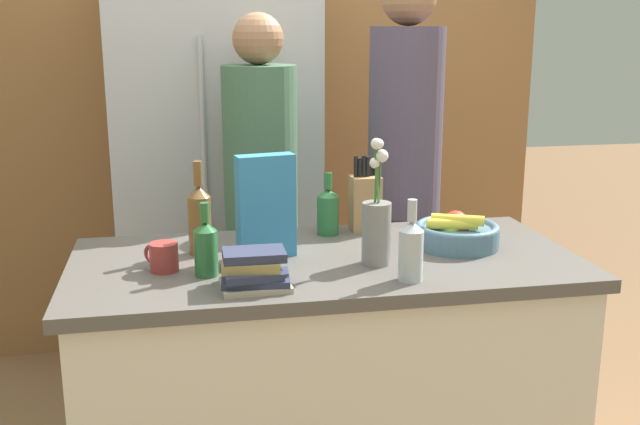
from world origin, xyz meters
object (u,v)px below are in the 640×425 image
cereal_box (266,206)px  coffee_mug (163,257)px  knife_block (365,202)px  book_stack (253,270)px  person_at_sink (261,199)px  bottle_vinegar (328,210)px  bottle_water (200,218)px  flower_vase (377,225)px  refrigerator (217,173)px  fruit_bowl (456,232)px  bottle_wine (206,247)px  person_in_blue (404,171)px  bottle_oil (411,249)px

cereal_box → coffee_mug: 0.34m
knife_block → book_stack: (-0.44, -0.51, -0.05)m
person_at_sink → bottle_vinegar: bearing=-91.5°
bottle_water → flower_vase: bearing=-22.0°
refrigerator → person_at_sink: (0.14, -0.53, -0.01)m
fruit_bowl → coffee_mug: fruit_bowl is taller
book_stack → bottle_wine: 0.18m
refrigerator → fruit_bowl: bearing=-58.4°
bottle_wine → person_in_blue: (0.80, 0.71, 0.06)m
fruit_bowl → coffee_mug: size_ratio=2.64×
person_in_blue → book_stack: bearing=-121.3°
knife_block → book_stack: size_ratio=1.36×
coffee_mug → bottle_wine: 0.14m
cereal_box → bottle_water: 0.21m
person_at_sink → bottle_wine: bearing=-135.5°
knife_block → person_in_blue: (0.24, 0.32, 0.04)m
cereal_box → bottle_oil: (0.37, -0.30, -0.07)m
fruit_bowl → bottle_oil: bearing=-130.3°
bottle_vinegar → bottle_wine: 0.56m
refrigerator → flower_vase: refrigerator is taller
coffee_mug → bottle_wine: (0.12, -0.07, 0.04)m
bottle_oil → bottle_vinegar: bottle_oil is taller
person_at_sink → person_in_blue: person_in_blue is taller
refrigerator → bottle_wine: 1.27m
fruit_bowl → cereal_box: size_ratio=0.85×
coffee_mug → bottle_vinegar: 0.62m
flower_vase → bottle_wine: 0.50m
flower_vase → book_stack: bearing=-160.1°
knife_block → bottle_oil: 0.54m
bottle_wine → person_at_sink: bearing=71.8°
fruit_bowl → bottle_vinegar: bottle_vinegar is taller
coffee_mug → person_at_sink: bearing=61.6°
knife_block → cereal_box: size_ratio=0.83×
fruit_bowl → bottle_oil: bottle_oil is taller
bottle_vinegar → flower_vase: bearing=-77.7°
coffee_mug → bottle_oil: (0.68, -0.22, 0.05)m
refrigerator → bottle_vinegar: 0.97m
cereal_box → fruit_bowl: bearing=-1.0°
cereal_box → bottle_oil: 0.48m
bottle_wine → bottle_water: size_ratio=0.73×
bottle_water → cereal_box: bearing=-19.5°
bottle_wine → book_stack: bearing=-46.5°
bottle_vinegar → person_in_blue: size_ratio=0.12×
book_stack → bottle_water: 0.37m
knife_block → bottle_wine: bearing=-145.6°
fruit_bowl → person_at_sink: person_at_sink is taller
bottle_oil → bottle_water: bottle_water is taller
bottle_wine → flower_vase: bearing=1.3°
refrigerator → coffee_mug: bearing=-100.6°
knife_block → person_at_sink: 0.48m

